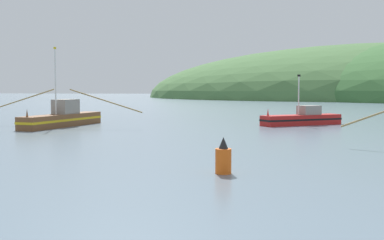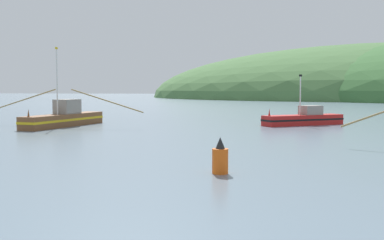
# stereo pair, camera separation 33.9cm
# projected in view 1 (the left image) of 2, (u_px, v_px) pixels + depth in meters

# --- Properties ---
(fishing_boat_brown) EXTENTS (16.64, 11.05, 7.46)m
(fishing_boat_brown) POSITION_uv_depth(u_px,v_px,m) (63.00, 118.00, 44.86)
(fishing_boat_brown) COLOR brown
(fishing_boat_brown) RESTS_ON ground
(fishing_boat_red) EXTENTS (8.24, 6.45, 4.99)m
(fishing_boat_red) POSITION_uv_depth(u_px,v_px,m) (302.00, 119.00, 46.67)
(fishing_boat_red) COLOR red
(fishing_boat_red) RESTS_ON ground
(channel_buoy) EXTENTS (0.69, 0.69, 1.57)m
(channel_buoy) POSITION_uv_depth(u_px,v_px,m) (223.00, 159.00, 20.07)
(channel_buoy) COLOR #E55914
(channel_buoy) RESTS_ON ground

